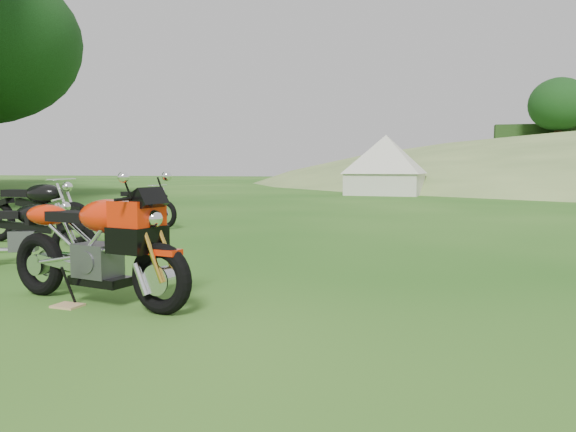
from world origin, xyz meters
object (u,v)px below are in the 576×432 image
(vintage_moto_b, at_px, (141,204))
(tent_left, at_px, (386,164))
(sport_motorcycle, at_px, (95,238))
(vintage_moto_c, at_px, (35,209))
(plywood_board, at_px, (68,306))
(vintage_moto_a, at_px, (22,231))

(vintage_moto_b, xyz_separation_m, tent_left, (3.47, 14.15, 0.83))
(sport_motorcycle, bearing_deg, vintage_moto_c, 148.50)
(sport_motorcycle, relative_size, vintage_moto_c, 0.94)
(plywood_board, height_order, vintage_moto_a, vintage_moto_a)
(vintage_moto_b, relative_size, vintage_moto_c, 0.83)
(sport_motorcycle, distance_m, vintage_moto_a, 2.30)
(plywood_board, height_order, vintage_moto_b, vintage_moto_b)
(vintage_moto_a, bearing_deg, plywood_board, -64.84)
(sport_motorcycle, height_order, plywood_board, sport_motorcycle)
(sport_motorcycle, relative_size, vintage_moto_b, 1.13)
(vintage_moto_a, distance_m, vintage_moto_c, 2.14)
(sport_motorcycle, relative_size, vintage_moto_a, 1.17)
(vintage_moto_a, height_order, vintage_moto_c, vintage_moto_c)
(vintage_moto_a, xyz_separation_m, vintage_moto_b, (-0.87, 4.29, 0.01))
(vintage_moto_a, xyz_separation_m, tent_left, (2.60, 18.44, 0.85))
(tent_left, bearing_deg, plywood_board, -87.46)
(vintage_moto_b, bearing_deg, plywood_board, -51.94)
(vintage_moto_c, bearing_deg, vintage_moto_a, -50.94)
(vintage_moto_c, bearing_deg, plywood_board, -44.00)
(plywood_board, bearing_deg, vintage_moto_c, 132.09)
(plywood_board, distance_m, vintage_moto_a, 2.29)
(vintage_moto_a, height_order, tent_left, tent_left)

